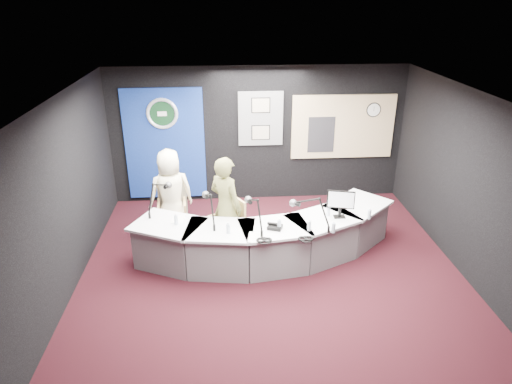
{
  "coord_description": "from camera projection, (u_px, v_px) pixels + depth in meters",
  "views": [
    {
      "loc": [
        -0.69,
        -5.99,
        4.11
      ],
      "look_at": [
        -0.2,
        0.8,
        1.1
      ],
      "focal_mm": 32.0,
      "sensor_mm": 36.0,
      "label": 1
    }
  ],
  "objects": [
    {
      "name": "notepad",
      "position": [
        256.0,
        237.0,
        6.78
      ],
      "size": [
        0.27,
        0.35,
        0.0
      ],
      "primitive_type": "cube",
      "rotation": [
        0.0,
        0.0,
        -0.17
      ],
      "color": "white",
      "rests_on": "broadcast_desk"
    },
    {
      "name": "seal_center",
      "position": [
        162.0,
        114.0,
        8.96
      ],
      "size": [
        0.48,
        0.01,
        0.48
      ],
      "primitive_type": "cylinder",
      "rotation": [
        1.57,
        0.0,
        0.0
      ],
      "color": "black",
      "rests_on": "backdrop_panel"
    },
    {
      "name": "boom_mic_d",
      "position": [
        311.0,
        210.0,
        6.95
      ],
      "size": [
        0.62,
        0.49,
        0.6
      ],
      "primitive_type": null,
      "color": "black",
      "rests_on": "broadcast_desk"
    },
    {
      "name": "ground",
      "position": [
        272.0,
        276.0,
        7.18
      ],
      "size": [
        6.0,
        6.0,
        0.0
      ],
      "primitive_type": "plane",
      "color": "black",
      "rests_on": "ground"
    },
    {
      "name": "draped_jacket",
      "position": [
        173.0,
        198.0,
        8.4
      ],
      "size": [
        0.51,
        0.15,
        0.7
      ],
      "primitive_type": "cube",
      "rotation": [
        0.0,
        0.0,
        0.1
      ],
      "color": "gray",
      "rests_on": "armchair_left"
    },
    {
      "name": "boom_mic_a",
      "position": [
        159.0,
        194.0,
        7.49
      ],
      "size": [
        0.39,
        0.68,
        0.6
      ],
      "primitive_type": null,
      "color": "black",
      "rests_on": "broadcast_desk"
    },
    {
      "name": "booth_glow",
      "position": [
        343.0,
        127.0,
        9.36
      ],
      "size": [
        2.0,
        0.02,
        1.2
      ],
      "primitive_type": "cube",
      "color": "#FFDBA1",
      "rests_on": "booth_window_frame"
    },
    {
      "name": "equipment_rack",
      "position": [
        321.0,
        135.0,
        9.38
      ],
      "size": [
        0.55,
        0.02,
        0.75
      ],
      "primitive_type": "cube",
      "color": "black",
      "rests_on": "booth_window_frame"
    },
    {
      "name": "wall_front",
      "position": [
        311.0,
        339.0,
        3.87
      ],
      "size": [
        6.0,
        0.02,
        2.8
      ],
      "primitive_type": "cube",
      "color": "black",
      "rests_on": "ground"
    },
    {
      "name": "armchair_left",
      "position": [
        172.0,
        210.0,
        8.23
      ],
      "size": [
        0.59,
        0.59,
        0.97
      ],
      "primitive_type": null,
      "rotation": [
        0.0,
        0.0,
        0.1
      ],
      "color": "tan",
      "rests_on": "ground"
    },
    {
      "name": "boom_mic_c",
      "position": [
        255.0,
        210.0,
        6.95
      ],
      "size": [
        0.29,
        0.72,
        0.6
      ],
      "primitive_type": null,
      "color": "black",
      "rests_on": "broadcast_desk"
    },
    {
      "name": "person_woman",
      "position": [
        226.0,
        206.0,
        7.5
      ],
      "size": [
        0.74,
        0.73,
        1.72
      ],
      "primitive_type": "imported",
      "rotation": [
        0.0,
        0.0,
        2.4
      ],
      "color": "brown",
      "rests_on": "ground"
    },
    {
      "name": "wall_right",
      "position": [
        473.0,
        189.0,
        6.81
      ],
      "size": [
        0.02,
        6.0,
        2.8
      ],
      "primitive_type": "cube",
      "color": "black",
      "rests_on": "ground"
    },
    {
      "name": "pinboard",
      "position": [
        261.0,
        119.0,
        9.18
      ],
      "size": [
        0.9,
        0.04,
        1.1
      ],
      "primitive_type": "cube",
      "color": "slate",
      "rests_on": "wall_back"
    },
    {
      "name": "backdrop_panel",
      "position": [
        165.0,
        145.0,
        9.26
      ],
      "size": [
        1.6,
        0.05,
        2.3
      ],
      "primitive_type": "cube",
      "color": "navy",
      "rests_on": "wall_back"
    },
    {
      "name": "framed_photo_lower",
      "position": [
        261.0,
        133.0,
        9.27
      ],
      "size": [
        0.34,
        0.02,
        0.27
      ],
      "primitive_type": "cube",
      "color": "gray",
      "rests_on": "pinboard"
    },
    {
      "name": "computer_monitor",
      "position": [
        341.0,
        199.0,
        7.26
      ],
      "size": [
        0.39,
        0.12,
        0.27
      ],
      "primitive_type": "cube",
      "rotation": [
        0.0,
        0.0,
        -0.25
      ],
      "color": "black",
      "rests_on": "broadcast_desk"
    },
    {
      "name": "ceiling",
      "position": [
        275.0,
        99.0,
        6.04
      ],
      "size": [
        6.0,
        6.0,
        0.02
      ],
      "primitive_type": "cube",
      "color": "silver",
      "rests_on": "ground"
    },
    {
      "name": "wall_clock",
      "position": [
        374.0,
        110.0,
        9.24
      ],
      "size": [
        0.28,
        0.01,
        0.28
      ],
      "primitive_type": "cylinder",
      "rotation": [
        1.57,
        0.0,
        0.0
      ],
      "color": "white",
      "rests_on": "booth_window_frame"
    },
    {
      "name": "desk_phone",
      "position": [
        275.0,
        227.0,
        7.02
      ],
      "size": [
        0.26,
        0.23,
        0.05
      ],
      "primitive_type": "cube",
      "rotation": [
        0.0,
        0.0,
        -0.35
      ],
      "color": "black",
      "rests_on": "broadcast_desk"
    },
    {
      "name": "paper_stack",
      "position": [
        178.0,
        219.0,
        7.32
      ],
      "size": [
        0.21,
        0.29,
        0.0
      ],
      "primitive_type": "cube",
      "rotation": [
        0.0,
        0.0,
        -0.07
      ],
      "color": "white",
      "rests_on": "broadcast_desk"
    },
    {
      "name": "booth_window_frame",
      "position": [
        343.0,
        127.0,
        9.37
      ],
      "size": [
        2.12,
        0.06,
        1.32
      ],
      "primitive_type": "cube",
      "color": "tan",
      "rests_on": "wall_back"
    },
    {
      "name": "boom_mic_b",
      "position": [
        210.0,
        205.0,
        7.12
      ],
      "size": [
        0.26,
        0.73,
        0.6
      ],
      "primitive_type": null,
      "color": "black",
      "rests_on": "broadcast_desk"
    },
    {
      "name": "framed_photo_upper",
      "position": [
        261.0,
        105.0,
        9.04
      ],
      "size": [
        0.34,
        0.02,
        0.27
      ],
      "primitive_type": "cube",
      "color": "gray",
      "rests_on": "pinboard"
    },
    {
      "name": "headphones_far",
      "position": [
        264.0,
        240.0,
        6.67
      ],
      "size": [
        0.23,
        0.23,
        0.04
      ],
      "primitive_type": "torus",
      "color": "black",
      "rests_on": "broadcast_desk"
    },
    {
      "name": "person_man",
      "position": [
        171.0,
        194.0,
        8.1
      ],
      "size": [
        0.91,
        0.73,
        1.62
      ],
      "primitive_type": "imported",
      "rotation": [
        0.0,
        0.0,
        3.45
      ],
      "color": "#FBF1C8",
      "rests_on": "ground"
    },
    {
      "name": "armchair_right",
      "position": [
        227.0,
        229.0,
        7.67
      ],
      "size": [
        0.69,
        0.69,
        0.89
      ],
      "primitive_type": null,
      "rotation": [
        0.0,
        0.0,
        -1.04
      ],
      "color": "tan",
      "rests_on": "ground"
    },
    {
      "name": "water_bottles",
      "position": [
        275.0,
        220.0,
        7.09
      ],
      "size": [
        3.14,
        0.64,
        0.18
      ],
      "primitive_type": null,
      "color": "silver",
      "rests_on": "broadcast_desk"
    },
    {
      "name": "wall_back",
      "position": [
        258.0,
        135.0,
        9.35
      ],
      "size": [
        6.0,
        0.02,
        2.8
      ],
      "primitive_type": "cube",
      "color": "black",
      "rests_on": "ground"
    },
    {
      "name": "agency_seal",
      "position": [
        162.0,
        114.0,
        8.96
      ],
      "size": [
        0.63,
        0.07,
        0.63
      ],
      "primitive_type": "torus",
      "rotation": [
        1.57,
        0.0,
        0.0
      ],
      "color": "silver",
      "rests_on": "backdrop_panel"
    },
    {
      "name": "headphones_near",
      "position": [
        306.0,
        239.0,
        6.71
      ],
      "size": [
        0.21,
        0.21,
        0.04
      ],
      "primitive_type": "torus",
      "color": "black",
      "rests_on": "broadcast_desk"
    },
    {
      "name": "wall_left",
      "position": [
        62.0,
        201.0,
        6.41
      ],
      "size": [
        0.02,
        6.0,
        2.8
      ],
      "primitive_type": "cube",
      "color": "black",
      "rests_on": "ground"
    },
    {
      "name": "broadcast_desk",
      "position": [
        266.0,
        238.0,
        7.52
      ],
      "size": [
        4.5,
        1.9,
        0.75
      ],
      "primitive_type": null,
      "color": "silver",
      "rests_on": "ground"
    }
  ]
}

